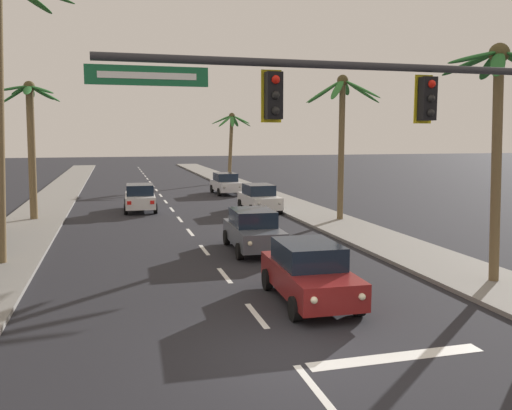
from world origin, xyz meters
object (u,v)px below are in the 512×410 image
traffic_signal_mast (429,126)px  palm_right_second (342,116)px  palm_right_farthest (231,132)px  sedan_lead_at_stop_bar (309,272)px  palm_right_nearest (497,109)px  sedan_third_in_queue (253,230)px  palm_left_third (31,125)px  sedan_oncoming_far (140,197)px  sedan_parked_nearest_kerb (259,198)px  sedan_parked_mid_kerb (226,183)px

traffic_signal_mast → palm_right_second: 17.06m
palm_right_second → traffic_signal_mast: bearing=-107.9°
palm_right_farthest → sedan_lead_at_stop_bar: bearing=-99.2°
palm_right_nearest → palm_right_second: (0.61, 12.67, 0.21)m
palm_right_farthest → sedan_third_in_queue: bearing=-100.8°
sedan_third_in_queue → palm_left_third: 14.79m
traffic_signal_mast → sedan_lead_at_stop_bar: bearing=112.1°
palm_left_third → palm_right_second: palm_right_second is taller
traffic_signal_mast → sedan_lead_at_stop_bar: traffic_signal_mast is taller
traffic_signal_mast → palm_left_third: bearing=117.7°
sedan_oncoming_far → traffic_signal_mast: bearing=-77.6°
sedan_parked_nearest_kerb → palm_right_farthest: bearing=82.3°
sedan_parked_mid_kerb → palm_right_farthest: (2.72, 10.23, 4.15)m
sedan_parked_nearest_kerb → palm_right_second: bearing=-56.3°
sedan_parked_nearest_kerb → palm_left_third: bearing=-178.1°
sedan_lead_at_stop_bar → palm_left_third: size_ratio=0.59×
sedan_lead_at_stop_bar → palm_right_nearest: palm_right_nearest is taller
traffic_signal_mast → palm_right_second: bearing=72.1°
sedan_oncoming_far → palm_left_third: 7.68m
sedan_parked_mid_kerb → palm_right_second: 16.20m
sedan_lead_at_stop_bar → palm_right_second: palm_right_second is taller
palm_right_nearest → palm_right_second: palm_right_second is taller
sedan_lead_at_stop_bar → sedan_third_in_queue: 6.89m
sedan_parked_nearest_kerb → palm_left_third: palm_left_third is taller
palm_left_third → palm_right_farthest: bearing=53.2°
traffic_signal_mast → palm_right_farthest: 41.84m
sedan_lead_at_stop_bar → palm_left_third: bearing=118.8°
sedan_parked_mid_kerb → sedan_lead_at_stop_bar: bearing=-97.0°
sedan_parked_nearest_kerb → sedan_parked_mid_kerb: size_ratio=1.00×
sedan_lead_at_stop_bar → palm_right_farthest: palm_right_farthest is taller
sedan_parked_mid_kerb → palm_right_second: bearing=-78.0°
sedan_parked_nearest_kerb → palm_right_nearest: (2.63, -17.53, 4.63)m
sedan_parked_nearest_kerb → palm_right_second: (3.24, -4.87, 4.83)m
palm_right_farthest → sedan_oncoming_far: bearing=-118.3°
sedan_parked_nearest_kerb → palm_right_second: palm_right_second is taller
sedan_parked_nearest_kerb → palm_right_farthest: (2.76, 20.49, 4.15)m
sedan_third_in_queue → sedan_oncoming_far: (-3.89, 12.91, 0.00)m
sedan_lead_at_stop_bar → sedan_parked_nearest_kerb: same height
sedan_lead_at_stop_bar → palm_right_second: 15.17m
traffic_signal_mast → palm_left_third: (-10.87, 20.67, 0.36)m
sedan_lead_at_stop_bar → sedan_oncoming_far: size_ratio=1.00×
sedan_parked_mid_kerb → palm_right_second: (3.21, -15.12, 4.83)m
palm_right_second → palm_right_farthest: palm_right_second is taller
sedan_oncoming_far → palm_right_farthest: palm_right_farthest is taller
sedan_lead_at_stop_bar → sedan_parked_mid_kerb: bearing=83.0°
palm_right_second → sedan_parked_nearest_kerb: bearing=123.7°
palm_right_nearest → palm_right_farthest: bearing=89.8°
traffic_signal_mast → palm_left_third: size_ratio=1.40×
palm_left_third → palm_right_farthest: (15.62, 20.90, -0.23)m
sedan_parked_mid_kerb → palm_right_nearest: (2.59, -27.79, 4.63)m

